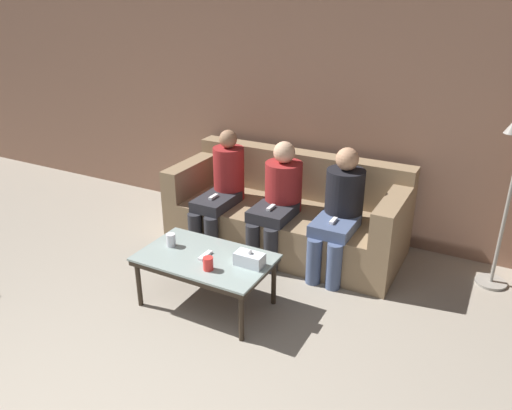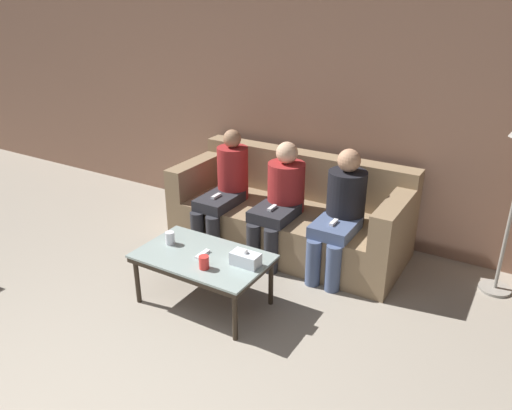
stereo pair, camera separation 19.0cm
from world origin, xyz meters
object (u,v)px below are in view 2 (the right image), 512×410
at_px(seated_person_left_end, 226,186).
at_px(cup_near_left, 204,262).
at_px(coffee_table, 203,260).
at_px(cup_near_right, 170,238).
at_px(tissue_box, 246,259).
at_px(game_remote, 203,254).
at_px(seated_person_mid_left, 281,197).
at_px(seated_person_mid_right, 341,210).
at_px(couch, 291,215).

bearing_deg(seated_person_left_end, cup_near_left, -63.16).
xyz_separation_m(coffee_table, cup_near_right, (-0.34, 0.02, 0.09)).
distance_m(tissue_box, seated_person_left_end, 1.27).
bearing_deg(cup_near_right, coffee_table, -3.35).
height_order(coffee_table, seated_person_left_end, seated_person_left_end).
distance_m(coffee_table, cup_near_right, 0.35).
xyz_separation_m(game_remote, seated_person_left_end, (-0.46, 1.01, 0.13)).
relative_size(tissue_box, seated_person_mid_left, 0.20).
distance_m(cup_near_right, seated_person_mid_left, 1.12).
distance_m(seated_person_left_end, seated_person_mid_right, 1.18).
xyz_separation_m(cup_near_left, game_remote, (-0.13, 0.15, -0.04)).
height_order(cup_near_right, seated_person_mid_right, seated_person_mid_right).
xyz_separation_m(coffee_table, cup_near_left, (0.13, -0.15, 0.09)).
xyz_separation_m(cup_near_right, seated_person_mid_right, (1.06, 1.02, 0.10)).
relative_size(seated_person_mid_left, seated_person_mid_right, 0.98).
bearing_deg(game_remote, cup_near_left, -50.42).
relative_size(cup_near_right, tissue_box, 0.48).
bearing_deg(seated_person_left_end, couch, 22.26).
xyz_separation_m(cup_near_left, seated_person_mid_left, (0.00, 1.19, 0.09)).
bearing_deg(cup_near_right, cup_near_left, -20.38).
height_order(cup_near_right, tissue_box, tissue_box).
distance_m(couch, seated_person_left_end, 0.69).
distance_m(cup_near_right, seated_person_mid_right, 1.47).
xyz_separation_m(cup_near_left, seated_person_mid_right, (0.59, 1.19, 0.10)).
distance_m(tissue_box, game_remote, 0.37).
height_order(cup_near_right, seated_person_left_end, seated_person_left_end).
relative_size(cup_near_right, seated_person_left_end, 0.09).
height_order(game_remote, seated_person_left_end, seated_person_left_end).
bearing_deg(seated_person_left_end, seated_person_mid_left, 2.46).
bearing_deg(cup_near_left, coffee_table, 129.58).
bearing_deg(couch, coffee_table, -95.85).
xyz_separation_m(couch, seated_person_mid_left, (0.00, -0.22, 0.26)).
xyz_separation_m(cup_near_right, game_remote, (0.34, -0.02, -0.04)).
bearing_deg(game_remote, coffee_table, -97.13).
relative_size(cup_near_left, seated_person_mid_right, 0.09).
xyz_separation_m(coffee_table, tissue_box, (0.36, 0.05, 0.09)).
distance_m(couch, coffee_table, 1.26).
bearing_deg(cup_near_right, couch, 69.26).
height_order(cup_near_right, game_remote, cup_near_right).
relative_size(coffee_table, seated_person_mid_left, 0.95).
relative_size(coffee_table, cup_near_right, 9.82).
relative_size(cup_near_left, seated_person_mid_left, 0.09).
distance_m(couch, seated_person_mid_left, 0.34).
relative_size(cup_near_left, seated_person_left_end, 0.09).
relative_size(coffee_table, cup_near_left, 10.18).
bearing_deg(cup_near_right, seated_person_mid_right, 43.90).
xyz_separation_m(seated_person_mid_left, seated_person_mid_right, (0.59, 0.00, 0.01)).
xyz_separation_m(cup_near_left, cup_near_right, (-0.46, 0.17, 0.00)).
height_order(coffee_table, tissue_box, tissue_box).
distance_m(coffee_table, seated_person_left_end, 1.13).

